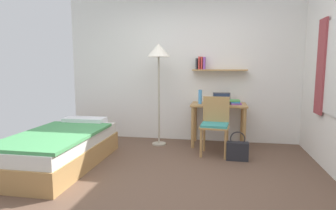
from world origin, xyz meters
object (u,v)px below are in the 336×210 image
bed (61,149)px  water_bottle (200,97)px  handbag (237,150)px  desk (219,112)px  standing_lamp (159,56)px  desk_chair (215,123)px  laptop (221,101)px  book_stack (235,102)px

bed → water_bottle: (1.81, 1.37, 0.61)m
water_bottle → handbag: water_bottle is taller
desk → standing_lamp: (-1.02, -0.12, 0.95)m
water_bottle → desk_chair: bearing=-59.5°
laptop → water_bottle: size_ratio=1.27×
bed → handbag: (2.40, 0.67, -0.09)m
desk_chair → bed: bearing=-156.1°
standing_lamp → water_bottle: standing_lamp is taller
bed → handbag: 2.49m
desk → book_stack: bearing=-1.1°
laptop → handbag: (0.24, -0.77, -0.63)m
standing_lamp → book_stack: bearing=5.2°
desk → desk_chair: desk_chair is taller
standing_lamp → handbag: (1.30, -0.63, -1.39)m
laptop → standing_lamp: bearing=-172.2°
standing_lamp → laptop: (1.06, 0.15, -0.76)m
standing_lamp → handbag: standing_lamp is taller
desk → desk_chair: bearing=-95.4°
laptop → handbag: size_ratio=0.70×
book_stack → bed: bearing=-149.5°
standing_lamp → book_stack: 1.51m
bed → desk_chair: bearing=23.9°
desk_chair → book_stack: desk_chair is taller
desk_chair → water_bottle: bearing=120.5°
standing_lamp → laptop: size_ratio=5.77×
bed → desk_chair: desk_chair is taller
standing_lamp → book_stack: standing_lamp is taller
book_stack → handbag: bearing=-89.4°
desk → laptop: (0.05, 0.02, 0.19)m
desk → laptop: bearing=25.1°
standing_lamp → desk_chair: bearing=-21.3°
bed → handbag: bed is taller
desk → book_stack: (0.28, -0.01, 0.18)m
laptop → book_stack: laptop is taller
desk → handbag: size_ratio=2.17×
bed → desk_chair: (2.07, 0.92, 0.26)m
desk → standing_lamp: 1.40m
laptop → handbag: laptop is taller
bed → book_stack: size_ratio=8.57×
desk → water_bottle: (-0.31, -0.05, 0.26)m
desk_chair → desk: bearing=84.6°
bed → water_bottle: water_bottle is taller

